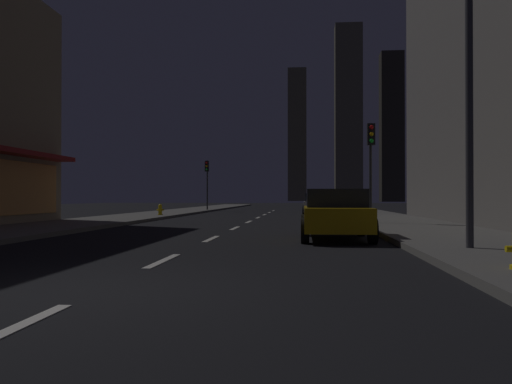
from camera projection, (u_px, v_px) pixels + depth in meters
ground_plane at (267, 214)px, 38.60m from camera, size 78.00×136.00×0.10m
sidewalk_right at (363, 213)px, 37.97m from camera, size 4.00×76.00×0.15m
sidewalk_left at (175, 212)px, 39.24m from camera, size 4.00×76.00×0.15m
lane_marking_center at (249, 222)px, 25.46m from camera, size 0.16×43.80×0.01m
skyscraper_distant_tall at (297, 135)px, 164.17m from camera, size 5.79×7.16×41.52m
skyscraper_distant_mid at (348, 113)px, 129.60m from camera, size 6.69×5.02×44.24m
skyscraper_distant_short at (392, 127)px, 135.01m from camera, size 5.82×5.03×38.85m
skyscraper_distant_slender at (455, 74)px, 135.74m from camera, size 5.24×8.88×67.06m
car_parked_near at (335, 214)px, 14.96m from camera, size 1.98×4.24×1.45m
car_parked_far at (318, 205)px, 32.64m from camera, size 1.98×4.24×1.45m
fire_hydrant_far_left at (160, 210)px, 31.15m from camera, size 0.42×0.30×0.65m
traffic_light_near_right at (371, 150)px, 21.74m from camera, size 0.32×0.48×4.20m
traffic_light_far_left at (207, 174)px, 44.12m from camera, size 0.32×0.48×4.20m
street_lamp_right at (430, 18)px, 11.13m from camera, size 1.96×0.56×6.58m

